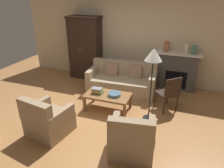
% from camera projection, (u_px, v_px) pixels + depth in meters
% --- Properties ---
extents(ground_plane, '(9.60, 9.60, 0.00)m').
position_uv_depth(ground_plane, '(98.00, 118.00, 4.85)').
color(ground_plane, '#B27A47').
extents(back_wall, '(7.20, 0.10, 2.80)m').
position_uv_depth(back_wall, '(130.00, 37.00, 6.46)').
color(back_wall, beige).
rests_on(back_wall, ground).
extents(fireplace, '(1.26, 0.48, 1.12)m').
position_uv_depth(fireplace, '(177.00, 71.00, 6.10)').
color(fireplace, '#4C4947').
rests_on(fireplace, ground).
extents(armoire, '(1.06, 0.57, 2.01)m').
position_uv_depth(armoire, '(85.00, 48.00, 6.77)').
color(armoire, black).
rests_on(armoire, ground).
extents(couch, '(1.96, 0.96, 0.86)m').
position_uv_depth(couch, '(122.00, 82.00, 5.99)').
color(couch, tan).
rests_on(couch, ground).
extents(coffee_table, '(1.10, 0.60, 0.42)m').
position_uv_depth(coffee_table, '(108.00, 96.00, 5.04)').
color(coffee_table, olive).
rests_on(coffee_table, ground).
extents(fruit_bowl, '(0.31, 0.31, 0.07)m').
position_uv_depth(fruit_bowl, '(114.00, 94.00, 4.95)').
color(fruit_bowl, slate).
rests_on(fruit_bowl, coffee_table).
extents(book_stack, '(0.27, 0.19, 0.14)m').
position_uv_depth(book_stack, '(97.00, 91.00, 5.05)').
color(book_stack, '#427A4C').
rests_on(book_stack, coffee_table).
extents(mantel_vase_terracotta, '(0.15, 0.15, 0.29)m').
position_uv_depth(mantel_vase_terracotta, '(166.00, 46.00, 5.92)').
color(mantel_vase_terracotta, '#A86042').
rests_on(mantel_vase_terracotta, fireplace).
extents(mantel_vase_cream, '(0.11, 0.11, 0.27)m').
position_uv_depth(mantel_vase_cream, '(187.00, 48.00, 5.75)').
color(mantel_vase_cream, beige).
rests_on(mantel_vase_cream, fireplace).
extents(mantel_vase_jade, '(0.14, 0.14, 0.23)m').
position_uv_depth(mantel_vase_jade, '(194.00, 50.00, 5.69)').
color(mantel_vase_jade, slate).
rests_on(mantel_vase_jade, fireplace).
extents(armchair_near_left, '(0.88, 0.88, 0.88)m').
position_uv_depth(armchair_near_left, '(48.00, 121.00, 4.19)').
color(armchair_near_left, '#997F60').
rests_on(armchair_near_left, ground).
extents(armchair_near_right, '(0.88, 0.88, 0.88)m').
position_uv_depth(armchair_near_right, '(132.00, 139.00, 3.67)').
color(armchair_near_right, '#997F60').
rests_on(armchair_near_right, ground).
extents(side_chair_wooden, '(0.62, 0.62, 0.90)m').
position_uv_depth(side_chair_wooden, '(169.00, 92.00, 4.94)').
color(side_chair_wooden, black).
rests_on(side_chair_wooden, ground).
extents(floor_lamp, '(0.36, 0.36, 1.67)m').
position_uv_depth(floor_lamp, '(153.00, 59.00, 4.23)').
color(floor_lamp, black).
rests_on(floor_lamp, ground).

